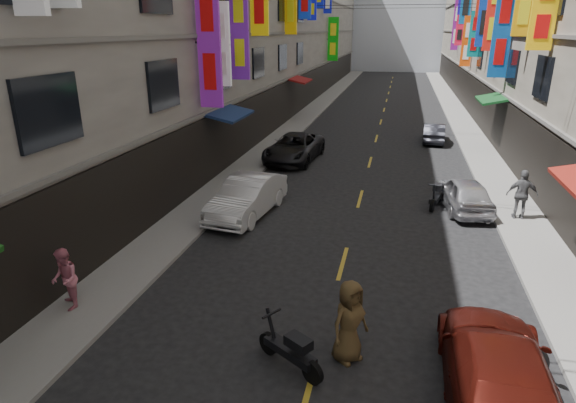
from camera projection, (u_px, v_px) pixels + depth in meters
The scene contains 15 objects.
sidewalk_left at pixel (303, 118), 37.78m from camera, with size 2.00×90.00×0.12m, color slate.
sidewalk_right at pixel (464, 124), 35.24m from camera, with size 2.00×90.00×0.12m, color slate.
haze_block at pixel (400, 1), 78.64m from camera, with size 18.00×8.00×22.00m, color #B4BBC8.
street_awnings at pixel (339, 118), 21.12m from camera, with size 13.99×35.20×0.41m.
lane_markings at pixel (379, 129), 33.78m from camera, with size 0.12×80.20×0.01m.
scooter_crossing at pixel (291, 350), 9.89m from camera, with size 1.57×1.08×1.14m.
scooter_far_right at pixel (436, 196), 19.02m from camera, with size 0.68×1.78×1.14m.
car_left_mid at pixel (247, 197), 18.03m from camera, with size 1.56×4.48×1.48m, color silver.
car_left_far at pixel (294, 148), 25.60m from camera, with size 2.33×5.06×1.41m, color black.
car_right_near at pixel (498, 371), 8.89m from camera, with size 1.97×4.85×1.41m, color #57160F.
car_right_mid at pixel (464, 194), 18.63m from camera, with size 1.55×3.85×1.31m, color silver.
car_right_far at pixel (434, 133), 29.86m from camera, with size 1.24×3.56×1.17m, color #25262D.
pedestrian_lfar at pixel (65, 279), 11.74m from camera, with size 0.77×0.53×1.58m, color #CE6D80.
pedestrian_rfar at pixel (522, 195), 17.36m from camera, with size 1.07×0.61×1.83m, color #57575A.
pedestrian_crossing at pixel (349, 321), 10.03m from camera, with size 0.90×0.62×1.85m, color #4F3B1F.
Camera 1 is at (1.32, 4.92, 6.68)m, focal length 30.00 mm.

